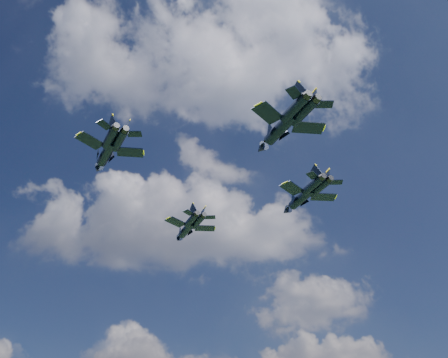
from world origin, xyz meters
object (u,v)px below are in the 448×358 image
(jet_slot, at_px, (279,130))
(jet_lead, at_px, (186,230))
(jet_right, at_px, (300,199))
(jet_left, at_px, (106,154))

(jet_slot, bearing_deg, jet_lead, 89.56)
(jet_right, relative_size, jet_slot, 1.00)
(jet_lead, bearing_deg, jet_left, -140.25)
(jet_lead, bearing_deg, jet_right, -45.05)
(jet_lead, distance_m, jet_left, 29.57)
(jet_lead, relative_size, jet_left, 0.96)
(jet_right, distance_m, jet_slot, 26.16)
(jet_left, height_order, jet_right, jet_right)
(jet_left, distance_m, jet_right, 41.02)
(jet_lead, distance_m, jet_slot, 38.14)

